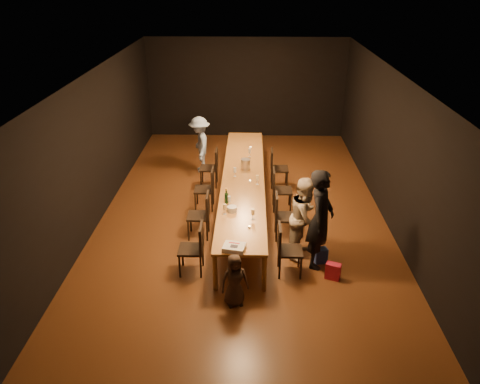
{
  "coord_description": "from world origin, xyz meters",
  "views": [
    {
      "loc": [
        0.17,
        -9.17,
        4.81
      ],
      "look_at": [
        -0.04,
        -1.25,
        1.0
      ],
      "focal_mm": 35.0,
      "sensor_mm": 36.0,
      "label": 1
    }
  ],
  "objects_px": {
    "birthday_cake": "(234,247)",
    "champagne_bottle": "(226,196)",
    "child": "(234,280)",
    "chair_right_2": "(282,190)",
    "chair_right_1": "(286,216)",
    "woman_birthday": "(320,219)",
    "chair_right_3": "(279,168)",
    "man_blue": "(200,145)",
    "chair_right_0": "(290,250)",
    "chair_left_2": "(204,189)",
    "chair_left_0": "(191,249)",
    "chair_left_1": "(198,215)",
    "woman_tan": "(305,218)",
    "chair_left_3": "(209,168)",
    "table": "(243,179)",
    "ice_bucket": "(246,164)",
    "plate_stack": "(232,209)"
  },
  "relations": [
    {
      "from": "chair_left_1",
      "to": "woman_tan",
      "type": "relative_size",
      "value": 0.61
    },
    {
      "from": "chair_right_0",
      "to": "chair_left_0",
      "type": "distance_m",
      "value": 1.7
    },
    {
      "from": "woman_birthday",
      "to": "child",
      "type": "relative_size",
      "value": 2.04
    },
    {
      "from": "chair_right_2",
      "to": "woman_birthday",
      "type": "relative_size",
      "value": 0.51
    },
    {
      "from": "chair_right_1",
      "to": "woman_birthday",
      "type": "relative_size",
      "value": 0.51
    },
    {
      "from": "table",
      "to": "chair_right_2",
      "type": "bearing_deg",
      "value": 0.0
    },
    {
      "from": "chair_left_1",
      "to": "man_blue",
      "type": "xyz_separation_m",
      "value": [
        -0.3,
        3.3,
        0.26
      ]
    },
    {
      "from": "chair_right_1",
      "to": "ice_bucket",
      "type": "height_order",
      "value": "ice_bucket"
    },
    {
      "from": "plate_stack",
      "to": "ice_bucket",
      "type": "height_order",
      "value": "ice_bucket"
    },
    {
      "from": "chair_left_0",
      "to": "man_blue",
      "type": "relative_size",
      "value": 0.64
    },
    {
      "from": "chair_left_2",
      "to": "woman_birthday",
      "type": "bearing_deg",
      "value": -133.28
    },
    {
      "from": "woman_birthday",
      "to": "man_blue",
      "type": "height_order",
      "value": "woman_birthday"
    },
    {
      "from": "chair_right_2",
      "to": "birthday_cake",
      "type": "distance_m",
      "value": 3.02
    },
    {
      "from": "chair_right_0",
      "to": "chair_left_2",
      "type": "xyz_separation_m",
      "value": [
        -1.7,
        2.4,
        0.0
      ]
    },
    {
      "from": "chair_right_2",
      "to": "champagne_bottle",
      "type": "relative_size",
      "value": 3.03
    },
    {
      "from": "chair_right_1",
      "to": "ice_bucket",
      "type": "bearing_deg",
      "value": -154.36
    },
    {
      "from": "chair_right_1",
      "to": "champagne_bottle",
      "type": "distance_m",
      "value": 1.23
    },
    {
      "from": "birthday_cake",
      "to": "chair_left_0",
      "type": "bearing_deg",
      "value": 160.83
    },
    {
      "from": "chair_right_3",
      "to": "chair_left_1",
      "type": "bearing_deg",
      "value": -35.31
    },
    {
      "from": "chair_right_3",
      "to": "chair_left_2",
      "type": "distance_m",
      "value": 2.08
    },
    {
      "from": "chair_right_3",
      "to": "man_blue",
      "type": "height_order",
      "value": "man_blue"
    },
    {
      "from": "chair_left_2",
      "to": "woman_tan",
      "type": "xyz_separation_m",
      "value": [
        2.0,
        -1.79,
        0.3
      ]
    },
    {
      "from": "chair_left_0",
      "to": "table",
      "type": "bearing_deg",
      "value": -19.5
    },
    {
      "from": "woman_birthday",
      "to": "chair_right_3",
      "type": "bearing_deg",
      "value": 28.16
    },
    {
      "from": "man_blue",
      "to": "birthday_cake",
      "type": "distance_m",
      "value": 5.07
    },
    {
      "from": "chair_right_3",
      "to": "woman_birthday",
      "type": "bearing_deg",
      "value": 9.02
    },
    {
      "from": "chair_left_0",
      "to": "chair_left_3",
      "type": "bearing_deg",
      "value": 0.0
    },
    {
      "from": "chair_right_0",
      "to": "chair_right_2",
      "type": "bearing_deg",
      "value": 180.0
    },
    {
      "from": "ice_bucket",
      "to": "child",
      "type": "bearing_deg",
      "value": -91.75
    },
    {
      "from": "ice_bucket",
      "to": "chair_right_3",
      "type": "bearing_deg",
      "value": 41.76
    },
    {
      "from": "woman_birthday",
      "to": "chair_right_2",
      "type": "bearing_deg",
      "value": 33.16
    },
    {
      "from": "chair_right_0",
      "to": "birthday_cake",
      "type": "distance_m",
      "value": 1.09
    },
    {
      "from": "chair_left_0",
      "to": "chair_left_3",
      "type": "distance_m",
      "value": 3.6
    },
    {
      "from": "birthday_cake",
      "to": "champagne_bottle",
      "type": "xyz_separation_m",
      "value": [
        -0.21,
        1.63,
        0.11
      ]
    },
    {
      "from": "table",
      "to": "chair_right_3",
      "type": "distance_m",
      "value": 1.49
    },
    {
      "from": "ice_bucket",
      "to": "chair_left_1",
      "type": "bearing_deg",
      "value": -118.01
    },
    {
      "from": "chair_right_1",
      "to": "birthday_cake",
      "type": "xyz_separation_m",
      "value": [
        -0.94,
        -1.65,
        0.32
      ]
    },
    {
      "from": "chair_right_2",
      "to": "chair_left_3",
      "type": "bearing_deg",
      "value": -125.22
    },
    {
      "from": "chair_right_1",
      "to": "woman_birthday",
      "type": "height_order",
      "value": "woman_birthday"
    },
    {
      "from": "chair_right_3",
      "to": "chair_left_2",
      "type": "xyz_separation_m",
      "value": [
        -1.7,
        -1.2,
        0.0
      ]
    },
    {
      "from": "child",
      "to": "chair_right_2",
      "type": "bearing_deg",
      "value": 56.19
    },
    {
      "from": "child",
      "to": "birthday_cake",
      "type": "bearing_deg",
      "value": 74.57
    },
    {
      "from": "chair_right_1",
      "to": "woman_tan",
      "type": "relative_size",
      "value": 0.61
    },
    {
      "from": "chair_right_3",
      "to": "champagne_bottle",
      "type": "xyz_separation_m",
      "value": [
        -1.14,
        -2.42,
        0.44
      ]
    },
    {
      "from": "chair_right_0",
      "to": "chair_right_3",
      "type": "distance_m",
      "value": 3.6
    },
    {
      "from": "table",
      "to": "champagne_bottle",
      "type": "distance_m",
      "value": 1.27
    },
    {
      "from": "man_blue",
      "to": "child",
      "type": "bearing_deg",
      "value": -0.4
    },
    {
      "from": "birthday_cake",
      "to": "chair_left_3",
      "type": "bearing_deg",
      "value": 112.04
    },
    {
      "from": "chair_right_2",
      "to": "chair_left_0",
      "type": "bearing_deg",
      "value": -35.31
    },
    {
      "from": "child",
      "to": "chair_left_2",
      "type": "bearing_deg",
      "value": 85.51
    }
  ]
}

